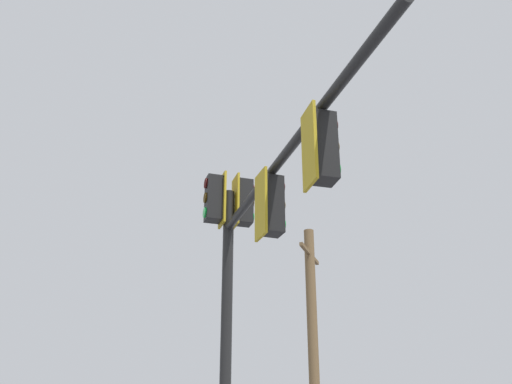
% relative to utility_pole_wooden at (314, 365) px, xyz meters
% --- Properties ---
extents(signal_mast_assembly, '(5.20, 4.88, 7.12)m').
position_rel_utility_pole_wooden_xyz_m(signal_mast_assembly, '(3.86, -10.94, 0.17)').
color(signal_mast_assembly, black).
rests_on(signal_mast_assembly, ground).
extents(utility_pole_wooden, '(0.56, 2.36, 9.75)m').
position_rel_utility_pole_wooden_xyz_m(utility_pole_wooden, '(0.00, 0.00, 0.00)').
color(utility_pole_wooden, brown).
rests_on(utility_pole_wooden, ground).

